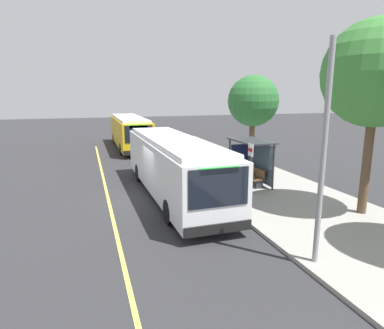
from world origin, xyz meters
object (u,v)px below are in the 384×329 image
Objects in this scene: transit_bus_main at (173,164)px; pedestrian_commuter at (223,165)px; transit_bus_second at (130,131)px; route_sign_post at (250,165)px; waiting_bench at (254,176)px.

transit_bus_main reaches higher than pedestrian_commuter.
transit_bus_second is (-16.02, -0.11, 0.00)m from transit_bus_main.
route_sign_post is at bearing 8.84° from transit_bus_second.
transit_bus_second is 7.37× the size of waiting_bench.
transit_bus_main is 6.91× the size of pedestrian_commuter.
waiting_bench is at bearing 91.01° from transit_bus_main.
transit_bus_main is at bearing -67.31° from pedestrian_commuter.
transit_bus_second is 6.97× the size of pedestrian_commuter.
transit_bus_main is 0.99× the size of transit_bus_second.
waiting_bench is 1.90m from pedestrian_commuter.
transit_bus_second is 4.21× the size of route_sign_post.
transit_bus_second is at bearing -171.16° from route_sign_post.
route_sign_post reaches higher than pedestrian_commuter.
pedestrian_commuter reaches higher than waiting_bench.
transit_bus_main and transit_bus_second have the same top height.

